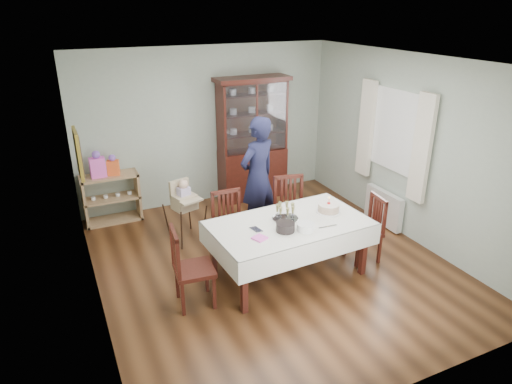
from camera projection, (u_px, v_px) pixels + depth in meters
floor at (271, 263)px, 6.30m from camera, size 5.00×5.00×0.00m
room_shell at (255, 134)px, 6.09m from camera, size 5.00×5.00×5.00m
dining_table at (289, 248)px, 5.90m from camera, size 2.06×1.26×0.76m
china_cabinet at (252, 137)px, 8.05m from camera, size 1.30×0.48×2.18m
sideboard at (112, 198)px, 7.38m from camera, size 0.90×0.38×0.80m
picture_frame at (78, 154)px, 5.47m from camera, size 0.04×0.48×0.58m
window at (396, 131)px, 6.82m from camera, size 0.04×1.02×1.22m
curtain_left at (422, 149)px, 6.32m from camera, size 0.07×0.30×1.55m
curtain_right at (366, 128)px, 7.36m from camera, size 0.07×0.30×1.55m
radiator at (384, 208)px, 7.28m from camera, size 0.10×0.80×0.55m
chair_far_left at (231, 241)px, 6.28m from camera, size 0.45×0.45×0.98m
chair_far_right at (291, 226)px, 6.67m from camera, size 0.55×0.55×1.03m
chair_end_left at (193, 282)px, 5.35m from camera, size 0.49×0.49×1.00m
chair_end_right at (364, 241)px, 6.31m from camera, size 0.46×0.46×0.92m
woman at (258, 177)px, 6.82m from camera, size 0.78×0.65×1.83m
high_chair at (185, 216)px, 6.81m from camera, size 0.53×0.53×0.96m
champagne_tray at (285, 215)px, 5.82m from camera, size 0.34×0.34×0.21m
birthday_cake at (329, 208)px, 6.01m from camera, size 0.32×0.32×0.22m
plate_stack_dark at (285, 227)px, 5.52m from camera, size 0.29×0.29×0.11m
plate_stack_white at (306, 227)px, 5.54m from camera, size 0.23×0.23×0.09m
napkin_stack at (260, 238)px, 5.35m from camera, size 0.19×0.19×0.02m
cutlery at (253, 230)px, 5.55m from camera, size 0.14×0.19×0.01m
cake_knife at (328, 227)px, 5.64m from camera, size 0.25×0.04×0.01m
gift_bag_pink at (97, 165)px, 7.08m from camera, size 0.24×0.15×0.43m
gift_bag_orange at (113, 166)px, 7.18m from camera, size 0.21×0.17×0.34m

